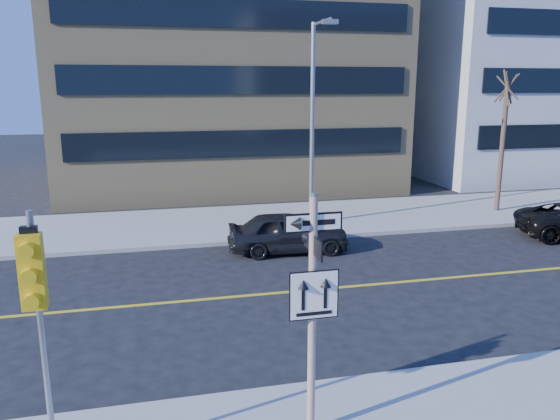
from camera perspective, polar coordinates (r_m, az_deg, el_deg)
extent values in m
plane|color=black|center=(12.00, -0.32, -15.95)|extent=(120.00, 120.00, 0.00)
cylinder|color=silver|center=(8.87, 3.37, -11.37)|extent=(0.13, 0.13, 4.00)
cylinder|color=gray|center=(8.24, 3.56, 1.59)|extent=(0.10, 0.10, 0.06)
cube|color=black|center=(8.34, 3.52, -1.30)|extent=(0.92, 0.03, 0.30)
cube|color=black|center=(8.43, 3.48, -3.61)|extent=(0.03, 0.92, 0.30)
cube|color=white|center=(8.62, 3.57, -8.87)|extent=(0.80, 0.03, 0.80)
cylinder|color=gray|center=(8.71, -23.48, -12.98)|extent=(0.09, 0.09, 4.00)
cube|color=yellow|center=(8.09, -24.49, -5.89)|extent=(0.32, 0.22, 1.05)
sphere|color=#8C0705|center=(7.88, -24.89, -3.75)|extent=(0.17, 0.17, 0.17)
sphere|color=black|center=(7.98, -24.65, -6.16)|extent=(0.17, 0.17, 0.17)
sphere|color=black|center=(8.09, -24.41, -8.51)|extent=(0.17, 0.17, 0.17)
imported|color=black|center=(19.23, 0.85, -2.33)|extent=(1.98, 4.34, 1.44)
cylinder|color=gray|center=(22.22, 3.38, 8.71)|extent=(0.18, 0.18, 8.00)
cylinder|color=gray|center=(21.32, 4.34, 19.01)|extent=(0.10, 2.20, 0.10)
cube|color=gray|center=(20.36, 5.24, 18.99)|extent=(0.55, 0.30, 0.16)
cylinder|color=#3D2D24|center=(26.59, 22.19, 6.10)|extent=(0.22, 0.22, 5.80)
cube|color=tan|center=(35.64, -6.56, 18.06)|extent=(18.00, 18.00, 18.00)
cube|color=#ABADB0|center=(43.23, 25.07, 14.07)|extent=(20.00, 16.00, 15.00)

